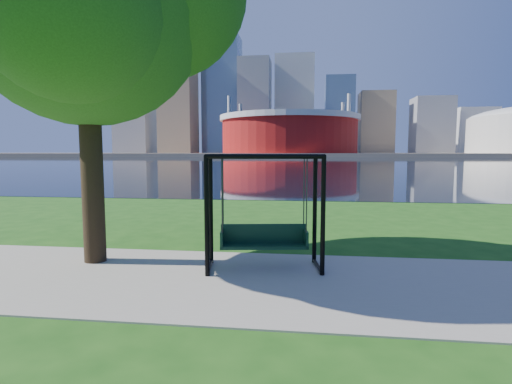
# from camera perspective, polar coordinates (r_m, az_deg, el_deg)

# --- Properties ---
(ground) EXTENTS (900.00, 900.00, 0.00)m
(ground) POSITION_cam_1_polar(r_m,az_deg,el_deg) (7.97, 2.18, -11.70)
(ground) COLOR #1E5114
(ground) RESTS_ON ground
(path) EXTENTS (120.00, 4.00, 0.03)m
(path) POSITION_cam_1_polar(r_m,az_deg,el_deg) (7.49, 1.83, -12.72)
(path) COLOR #9E937F
(path) RESTS_ON ground
(river) EXTENTS (900.00, 180.00, 0.02)m
(river) POSITION_cam_1_polar(r_m,az_deg,el_deg) (109.60, 6.91, 4.38)
(river) COLOR black
(river) RESTS_ON ground
(far_bank) EXTENTS (900.00, 228.00, 2.00)m
(far_bank) POSITION_cam_1_polar(r_m,az_deg,el_deg) (313.58, 7.15, 5.36)
(far_bank) COLOR #937F60
(far_bank) RESTS_ON ground
(stadium) EXTENTS (83.00, 83.00, 32.00)m
(stadium) POSITION_cam_1_polar(r_m,az_deg,el_deg) (243.10, 4.77, 8.43)
(stadium) COLOR maroon
(stadium) RESTS_ON far_bank
(skyline) EXTENTS (392.00, 66.00, 96.50)m
(skyline) POSITION_cam_1_polar(r_m,az_deg,el_deg) (328.72, 6.48, 11.48)
(skyline) COLOR gray
(skyline) RESTS_ON far_bank
(swing) EXTENTS (2.42, 1.33, 2.35)m
(swing) POSITION_cam_1_polar(r_m,az_deg,el_deg) (8.03, 1.14, -3.23)
(swing) COLOR black
(swing) RESTS_ON ground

